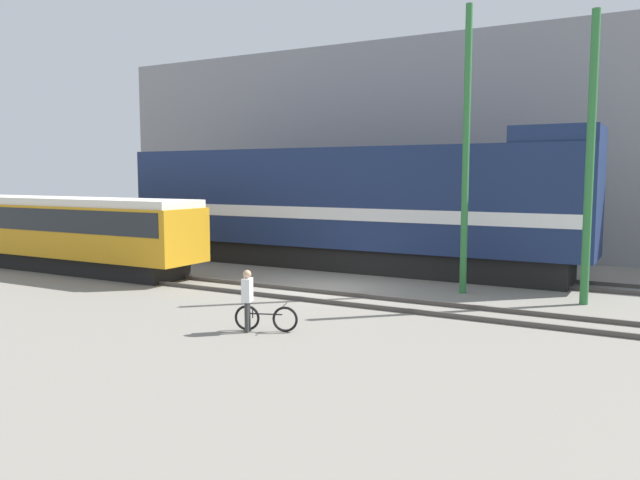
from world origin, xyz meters
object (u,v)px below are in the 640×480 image
object	(u,v)px
freight_locomotive	(342,206)
utility_pole_center	(590,160)
bicycle	(266,318)
utility_pole_left	(466,152)
person	(247,295)
streetcar	(69,229)

from	to	relation	value
freight_locomotive	utility_pole_center	distance (m)	10.76
utility_pole_center	freight_locomotive	bearing A→B (deg)	162.67
utility_pole_center	bicycle	bearing A→B (deg)	-131.45
utility_pole_left	bicycle	bearing A→B (deg)	-110.86
freight_locomotive	bicycle	xyz separation A→B (m)	(3.36, -10.82, -2.35)
bicycle	utility_pole_left	distance (m)	9.33
person	utility_pole_center	size ratio (longest dim) A/B	0.18
freight_locomotive	streetcar	bearing A→B (deg)	-146.68
utility_pole_left	person	bearing A→B (deg)	-112.53
streetcar	bicycle	world-z (taller)	streetcar
freight_locomotive	streetcar	xyz separation A→B (m)	(-9.62, -6.32, -0.93)
bicycle	streetcar	bearing A→B (deg)	160.89
person	utility_pole_left	world-z (taller)	utility_pole_left
bicycle	person	bearing A→B (deg)	-142.84
freight_locomotive	bicycle	world-z (taller)	freight_locomotive
person	utility_pole_center	world-z (taller)	utility_pole_center
bicycle	utility_pole_center	size ratio (longest dim) A/B	0.18
person	utility_pole_center	bearing A→B (deg)	48.05
freight_locomotive	utility_pole_left	size ratio (longest dim) A/B	2.15
streetcar	bicycle	size ratio (longest dim) A/B	8.10
freight_locomotive	bicycle	size ratio (longest dim) A/B	12.93
bicycle	utility_pole_left	xyz separation A→B (m)	(2.92, 7.66, 4.47)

